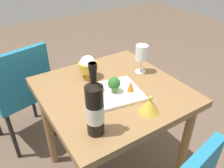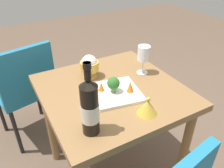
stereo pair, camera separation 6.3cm
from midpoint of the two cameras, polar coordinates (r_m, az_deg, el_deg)
dining_table at (r=1.32m, az=1.39°, el=-4.97°), size 0.76×0.76×0.73m
chair_by_wall at (r=1.76m, az=-20.13°, el=-0.48°), size 0.48×0.48×0.85m
wine_bottle at (r=0.91m, az=-3.68°, el=-5.93°), size 0.08×0.08×0.33m
wine_glass at (r=1.37m, az=9.41°, el=7.54°), size 0.08×0.08×0.18m
rice_bowl at (r=1.33m, az=-4.41°, el=4.63°), size 0.11×0.11×0.14m
rice_bowl_lid at (r=1.08m, az=10.72°, el=-5.76°), size 0.10×0.10×0.09m
serving_plate at (r=1.21m, az=2.47°, el=-2.15°), size 0.29×0.29×0.02m
broccoli_floret at (r=1.18m, az=1.92°, el=0.07°), size 0.07×0.07×0.09m
carrot_garnish_left at (r=1.19m, az=6.19°, el=-0.68°), size 0.04×0.04×0.06m
carrot_garnish_right at (r=1.20m, az=-1.27°, el=-0.63°), size 0.03×0.03×0.05m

